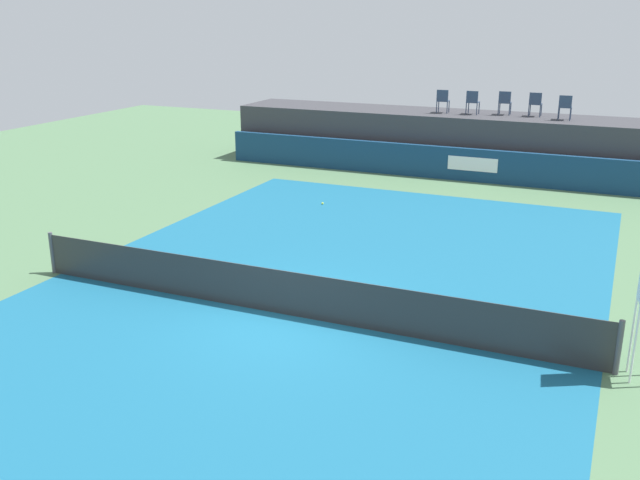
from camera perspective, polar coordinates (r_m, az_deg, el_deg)
The scene contains 13 objects.
ground_plane at distance 17.16m, azimuth 1.91°, elevation -2.32°, with size 48.00×48.00×0.00m, color #4C704C.
court_inner at distance 14.62m, azimuth -2.48°, elevation -6.03°, with size 12.00×22.00×0.00m, color #16597A.
sponsor_wall at distance 26.70m, azimuth 10.37°, elevation 6.07°, with size 18.00×0.22×1.20m.
spectator_platform at distance 28.33m, azimuth 11.29°, elevation 7.72°, with size 18.00×2.80×2.20m, color #38383D.
spectator_chair_far_left at distance 28.06m, azimuth 9.82°, elevation 11.00°, with size 0.47×0.47×0.89m.
spectator_chair_left at distance 27.86m, azimuth 12.14°, elevation 10.82°, with size 0.44×0.44×0.89m.
spectator_chair_center at distance 27.99m, azimuth 14.60°, elevation 10.67°, with size 0.46×0.46×0.89m.
spectator_chair_right at distance 27.85m, azimuth 16.88°, elevation 10.45°, with size 0.44×0.44×0.89m.
spectator_chair_far_right at distance 27.23m, azimuth 19.06°, elevation 10.10°, with size 0.45×0.45×0.89m.
tennis_net at distance 14.43m, azimuth -2.50°, elevation -4.31°, with size 12.40×0.02×0.95m, color #2D2D2D.
net_post_near at distance 17.88m, azimuth -20.66°, elevation -0.96°, with size 0.10×0.10×1.00m, color #4C4C51.
net_post_far at distance 13.15m, azimuth 22.82°, elevation -7.96°, with size 0.10×0.10×1.00m, color #4C4C51.
tennis_ball at distance 22.87m, azimuth 0.20°, elevation 2.96°, with size 0.07×0.07×0.07m, color #D8EA33.
Camera 1 is at (5.92, -11.99, 5.91)m, focal length 39.93 mm.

